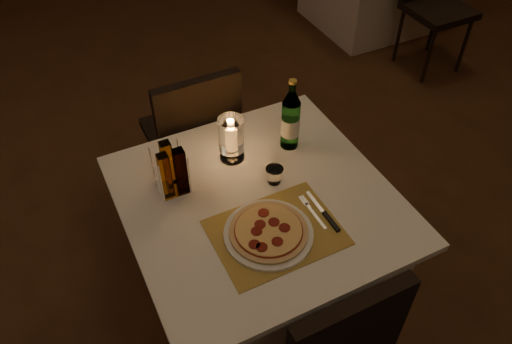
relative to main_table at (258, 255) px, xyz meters
name	(u,v)px	position (x,y,z in m)	size (l,w,h in m)	color
floor	(225,226)	(0.05, 0.51, -0.38)	(8.00, 10.00, 0.02)	#492A17
main_table	(258,255)	(0.00, 0.00, 0.00)	(1.00, 1.00, 0.74)	white
chair_far	(194,130)	(0.00, 0.71, 0.18)	(0.42, 0.42, 0.90)	black
placemat	(276,232)	(-0.02, -0.18, 0.37)	(0.45, 0.34, 0.00)	#B4903E
plate	(269,234)	(-0.05, -0.18, 0.38)	(0.32, 0.32, 0.01)	white
pizza	(269,231)	(-0.05, -0.18, 0.39)	(0.28, 0.28, 0.02)	#D8B77F
fork	(311,210)	(0.14, -0.15, 0.37)	(0.02, 0.18, 0.00)	silver
knife	(328,217)	(0.18, -0.21, 0.37)	(0.02, 0.22, 0.01)	black
tumbler	(274,175)	(0.09, 0.05, 0.40)	(0.07, 0.07, 0.07)	white
water_bottle	(290,121)	(0.25, 0.22, 0.50)	(0.08, 0.08, 0.33)	#65B461
hurricane_candle	(231,136)	(0.00, 0.25, 0.48)	(0.10, 0.10, 0.20)	white
cruet_caddy	(172,171)	(-0.27, 0.19, 0.46)	(0.12, 0.12, 0.21)	white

